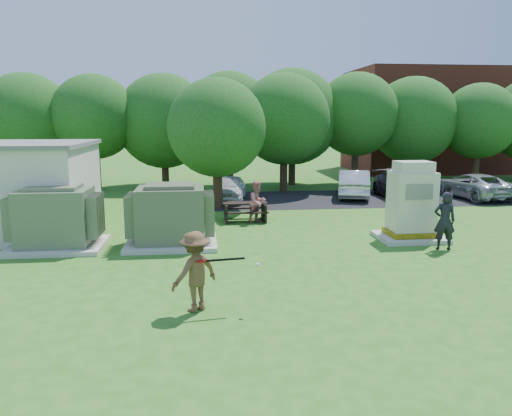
{
  "coord_description": "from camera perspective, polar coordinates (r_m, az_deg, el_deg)",
  "views": [
    {
      "loc": [
        -1.77,
        -12.01,
        4.2
      ],
      "look_at": [
        0.0,
        4.0,
        1.3
      ],
      "focal_mm": 35.0,
      "sensor_mm": 36.0,
      "label": 1
    }
  ],
  "objects": [
    {
      "name": "person_walking_right",
      "position": [
        21.77,
        21.02,
        0.54
      ],
      "size": [
        0.5,
        0.98,
        1.6
      ],
      "primitive_type": "imported",
      "rotation": [
        0.0,
        0.0,
        4.59
      ],
      "color": "black",
      "rests_on": "ground"
    },
    {
      "name": "car_silver_b",
      "position": [
        29.02,
        23.51,
        2.35
      ],
      "size": [
        2.72,
        4.97,
        1.32
      ],
      "primitive_type": "imported",
      "rotation": [
        0.0,
        0.0,
        3.26
      ],
      "color": "#AEADB2",
      "rests_on": "ground"
    },
    {
      "name": "brick_building",
      "position": [
        43.74,
        20.84,
        9.28
      ],
      "size": [
        15.0,
        8.0,
        8.0
      ],
      "primitive_type": "cube",
      "color": "maroon",
      "rests_on": "ground"
    },
    {
      "name": "person_at_picnic",
      "position": [
        20.25,
        0.17,
        0.69
      ],
      "size": [
        1.05,
        1.02,
        1.71
      ],
      "primitive_type": "imported",
      "rotation": [
        0.0,
        0.0,
        0.64
      ],
      "color": "#C6696E",
      "rests_on": "ground"
    },
    {
      "name": "ground",
      "position": [
        12.85,
        1.99,
        -8.88
      ],
      "size": [
        120.0,
        120.0,
        0.0
      ],
      "primitive_type": "plane",
      "color": "#2D6619",
      "rests_on": "ground"
    },
    {
      "name": "car_white",
      "position": [
        25.8,
        -3.03,
        2.28
      ],
      "size": [
        2.1,
        4.0,
        1.3
      ],
      "primitive_type": "imported",
      "rotation": [
        0.0,
        0.0,
        -0.15
      ],
      "color": "white",
      "rests_on": "ground"
    },
    {
      "name": "picnic_table",
      "position": [
        20.66,
        -1.27,
        -0.16
      ],
      "size": [
        1.82,
        1.37,
        0.78
      ],
      "color": "black",
      "rests_on": "ground"
    },
    {
      "name": "transformer_left",
      "position": [
        17.48,
        -21.89,
        -1.19
      ],
      "size": [
        3.0,
        2.4,
        2.07
      ],
      "color": "beige",
      "rests_on": "ground"
    },
    {
      "name": "generator_cabinet",
      "position": [
        18.18,
        17.34,
        0.25
      ],
      "size": [
        2.26,
        1.85,
        2.75
      ],
      "color": "beige",
      "rests_on": "ground"
    },
    {
      "name": "transformer_right",
      "position": [
        16.86,
        -9.69,
        -0.99
      ],
      "size": [
        3.0,
        2.4,
        2.07
      ],
      "color": "beige",
      "rests_on": "ground"
    },
    {
      "name": "car_silver_a",
      "position": [
        27.43,
        11.1,
        2.77
      ],
      "size": [
        2.77,
        4.75,
        1.48
      ],
      "primitive_type": "imported",
      "rotation": [
        0.0,
        0.0,
        2.86
      ],
      "color": "silver",
      "rests_on": "ground"
    },
    {
      "name": "tree_row",
      "position": [
        30.72,
        0.27,
        10.12
      ],
      "size": [
        41.3,
        13.3,
        7.3
      ],
      "color": "#47301E",
      "rests_on": "ground"
    },
    {
      "name": "car_dark",
      "position": [
        27.42,
        16.29,
        2.47
      ],
      "size": [
        2.11,
        4.91,
        1.41
      ],
      "primitive_type": "imported",
      "rotation": [
        0.0,
        0.0,
        -0.03
      ],
      "color": "black",
      "rests_on": "ground"
    },
    {
      "name": "person_by_generator",
      "position": [
        17.17,
        20.75,
        -1.38
      ],
      "size": [
        0.76,
        0.58,
        1.9
      ],
      "primitive_type": "imported",
      "rotation": [
        0.0,
        0.0,
        2.95
      ],
      "color": "black",
      "rests_on": "ground"
    },
    {
      "name": "parking_strip",
      "position": [
        27.3,
        12.5,
        1.12
      ],
      "size": [
        20.0,
        6.0,
        0.01
      ],
      "primitive_type": "cube",
      "color": "#232326",
      "rests_on": "ground"
    },
    {
      "name": "batting_equipment",
      "position": [
        10.9,
        -3.46,
        -6.04
      ],
      "size": [
        1.39,
        0.23,
        0.19
      ],
      "color": "black",
      "rests_on": "ground"
    },
    {
      "name": "batter",
      "position": [
        11.08,
        -7.0,
        -7.22
      ],
      "size": [
        1.32,
        1.23,
        1.79
      ],
      "primitive_type": "imported",
      "rotation": [
        0.0,
        0.0,
        3.79
      ],
      "color": "brown",
      "rests_on": "ground"
    }
  ]
}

